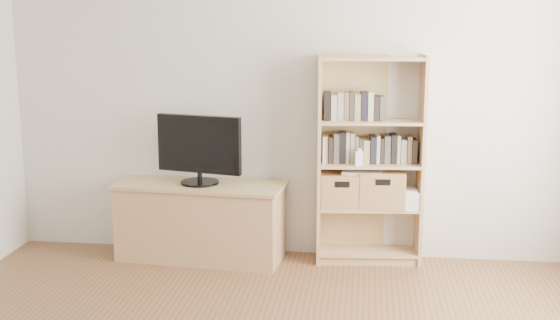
% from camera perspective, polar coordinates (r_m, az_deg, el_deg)
% --- Properties ---
extents(back_wall, '(4.50, 0.02, 2.60)m').
position_cam_1_polar(back_wall, '(5.47, 0.99, 5.55)').
color(back_wall, silver).
rests_on(back_wall, floor).
extents(tv_stand, '(1.30, 0.59, 0.58)m').
position_cam_1_polar(tv_stand, '(5.55, -6.45, -5.07)').
color(tv_stand, '#A97B57').
rests_on(tv_stand, floor).
extents(bookshelf, '(0.82, 0.36, 1.60)m').
position_cam_1_polar(bookshelf, '(5.37, 7.29, -0.05)').
color(bookshelf, '#A97B57').
rests_on(bookshelf, floor).
extents(television, '(0.68, 0.21, 0.54)m').
position_cam_1_polar(television, '(5.42, -6.59, 0.88)').
color(television, black).
rests_on(television, tv_stand).
extents(books_row_mid, '(0.77, 0.20, 0.20)m').
position_cam_1_polar(books_row_mid, '(5.37, 7.29, 0.86)').
color(books_row_mid, beige).
rests_on(books_row_mid, bookshelf).
extents(books_row_upper, '(0.38, 0.17, 0.19)m').
position_cam_1_polar(books_row_upper, '(5.31, 5.47, 4.31)').
color(books_row_upper, beige).
rests_on(books_row_upper, bookshelf).
extents(baby_monitor, '(0.06, 0.05, 0.11)m').
position_cam_1_polar(baby_monitor, '(5.27, 6.43, 0.14)').
color(baby_monitor, white).
rests_on(baby_monitor, bookshelf).
extents(basket_left, '(0.34, 0.29, 0.26)m').
position_cam_1_polar(basket_left, '(5.40, 4.98, -2.39)').
color(basket_left, tan).
rests_on(basket_left, bookshelf).
extents(basket_right, '(0.35, 0.29, 0.28)m').
position_cam_1_polar(basket_right, '(5.43, 8.26, -2.29)').
color(basket_right, tan).
rests_on(basket_right, bookshelf).
extents(laptop, '(0.31, 0.23, 0.02)m').
position_cam_1_polar(laptop, '(5.37, 6.74, -0.95)').
color(laptop, white).
rests_on(laptop, basket_left).
extents(magazine_stack, '(0.21, 0.28, 0.12)m').
position_cam_1_polar(magazine_stack, '(5.47, 10.09, -3.10)').
color(magazine_stack, silver).
rests_on(magazine_stack, bookshelf).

